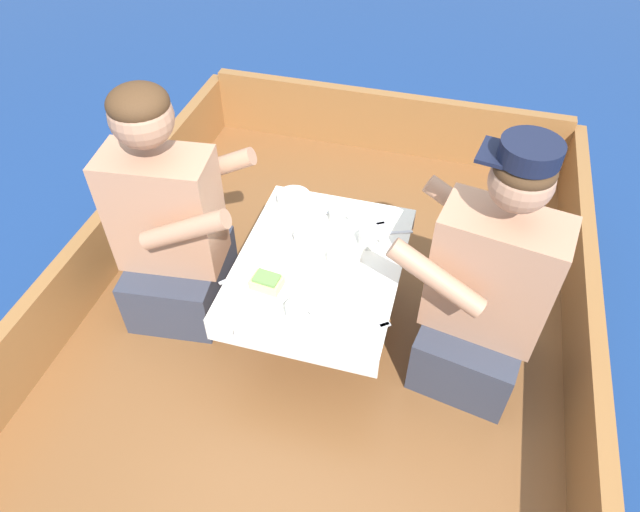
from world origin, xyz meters
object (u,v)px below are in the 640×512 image
(person_port, at_px, (170,228))
(coffee_cup_center, at_px, (338,216))
(coffee_cup_starboard, at_px, (296,311))
(person_starboard, at_px, (485,293))
(coffee_cup_port, at_px, (368,239))
(sandwich, at_px, (267,282))

(person_port, xyz_separation_m, coffee_cup_center, (0.61, 0.23, 0.01))
(coffee_cup_starboard, relative_size, coffee_cup_center, 1.04)
(person_starboard, distance_m, coffee_cup_port, 0.47)
(person_starboard, height_order, coffee_cup_center, person_starboard)
(sandwich, bearing_deg, coffee_cup_port, 46.81)
(sandwich, distance_m, coffee_cup_starboard, 0.16)
(coffee_cup_port, bearing_deg, coffee_cup_starboard, -111.34)
(person_port, xyz_separation_m, sandwich, (0.46, -0.18, 0.01))
(person_port, relative_size, sandwich, 9.00)
(sandwich, bearing_deg, person_port, 158.79)
(coffee_cup_starboard, bearing_deg, coffee_cup_center, 88.18)
(person_starboard, relative_size, sandwich, 9.10)
(coffee_cup_port, bearing_deg, person_starboard, -17.16)
(person_port, distance_m, person_starboard, 1.20)
(person_port, height_order, sandwich, person_port)
(sandwich, height_order, coffee_cup_port, coffee_cup_port)
(sandwich, bearing_deg, coffee_cup_starboard, -34.98)
(sandwich, distance_m, coffee_cup_port, 0.43)
(person_port, height_order, coffee_cup_port, person_port)
(person_port, bearing_deg, coffee_cup_starboard, -31.23)
(sandwich, relative_size, coffee_cup_port, 1.17)
(person_port, bearing_deg, sandwich, -27.80)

